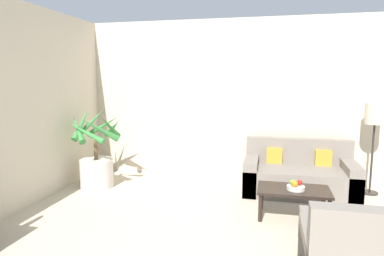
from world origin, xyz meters
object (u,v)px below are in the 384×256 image
at_px(floor_lamp, 375,120).
at_px(apple_green, 293,182).
at_px(potted_palm, 96,160).
at_px(orange_fruit, 295,184).
at_px(fruit_bowl, 296,188).
at_px(ottoman, 330,232).
at_px(coffee_table, 293,193).
at_px(apple_red, 300,183).
at_px(sofa_loveseat, 299,176).

bearing_deg(floor_lamp, apple_green, -135.07).
distance_m(potted_palm, orange_fruit, 3.05).
xyz_separation_m(fruit_bowl, ottoman, (0.30, -0.70, -0.22)).
bearing_deg(fruit_bowl, coffee_table, 118.10).
bearing_deg(fruit_bowl, ottoman, -66.68).
height_order(fruit_bowl, ottoman, fruit_bowl).
height_order(floor_lamp, fruit_bowl, floor_lamp).
height_order(coffee_table, fruit_bowl, fruit_bowl).
height_order(apple_red, orange_fruit, orange_fruit).
bearing_deg(fruit_bowl, apple_green, 133.03).
height_order(apple_red, apple_green, apple_green).
bearing_deg(apple_green, coffee_table, 1.20).
distance_m(apple_green, ottoman, 0.85).
distance_m(sofa_loveseat, fruit_bowl, 1.07).
height_order(apple_green, orange_fruit, orange_fruit).
height_order(sofa_loveseat, apple_green, sofa_loveseat).
bearing_deg(orange_fruit, ottoman, -64.47).
bearing_deg(sofa_loveseat, potted_palm, -171.75).
distance_m(floor_lamp, orange_fruit, 1.86).
bearing_deg(coffee_table, apple_green, -178.80).
height_order(orange_fruit, ottoman, orange_fruit).
bearing_deg(floor_lamp, sofa_loveseat, -170.26).
bearing_deg(apple_red, orange_fruit, -128.31).
xyz_separation_m(potted_palm, sofa_loveseat, (3.11, 0.45, -0.19)).
xyz_separation_m(floor_lamp, apple_green, (-1.20, -1.20, -0.67)).
bearing_deg(floor_lamp, fruit_bowl, -133.24).
bearing_deg(sofa_loveseat, floor_lamp, 9.74).
distance_m(potted_palm, fruit_bowl, 3.05).
height_order(coffee_table, ottoman, coffee_table).
bearing_deg(sofa_loveseat, ottoman, -84.09).
distance_m(potted_palm, ottoman, 3.55).
bearing_deg(ottoman, fruit_bowl, 113.32).
distance_m(potted_palm, floor_lamp, 4.26).
relative_size(sofa_loveseat, orange_fruit, 21.69).
relative_size(coffee_table, apple_green, 12.73).
xyz_separation_m(sofa_loveseat, floor_lamp, (1.04, 0.18, 0.86)).
distance_m(potted_palm, coffee_table, 3.03).
xyz_separation_m(sofa_loveseat, fruit_bowl, (-0.12, -1.06, 0.14)).
distance_m(potted_palm, apple_green, 3.01).
height_order(coffee_table, apple_red, apple_red).
xyz_separation_m(apple_red, apple_green, (-0.08, 0.00, 0.00)).
height_order(floor_lamp, coffee_table, floor_lamp).
height_order(apple_green, ottoman, apple_green).
distance_m(sofa_loveseat, floor_lamp, 1.37).
bearing_deg(ottoman, coffee_table, 113.59).
bearing_deg(potted_palm, floor_lamp, 8.63).
relative_size(floor_lamp, apple_green, 19.93).
distance_m(fruit_bowl, apple_green, 0.08).
distance_m(sofa_loveseat, orange_fruit, 1.12).
bearing_deg(ottoman, sofa_loveseat, 95.91).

